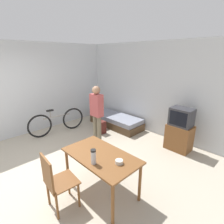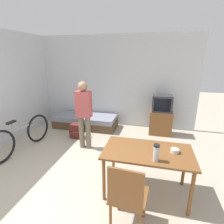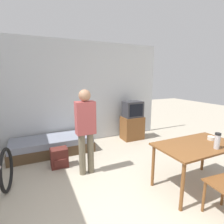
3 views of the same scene
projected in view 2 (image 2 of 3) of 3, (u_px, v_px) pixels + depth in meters
The scene contains 12 objects.
ground_plane at pixel (47, 208), 2.50m from camera, with size 20.00×20.00×0.00m, color #B2A893.
wall_back at pixel (109, 82), 5.34m from camera, with size 5.20×0.06×2.70m.
wall_left at pixel (4, 89), 4.18m from camera, with size 0.06×4.47×2.70m.
daybed at pixel (86, 121), 5.37m from camera, with size 1.88×0.76×0.37m.
tv at pixel (161, 116), 4.80m from camera, with size 0.60×0.43×1.10m.
dining_table at pixel (147, 156), 2.62m from camera, with size 1.31×0.74×0.74m.
wooden_chair at pixel (127, 196), 2.01m from camera, with size 0.47×0.47×0.96m.
bicycle at pixel (21, 136), 3.95m from camera, with size 0.25×1.74×0.78m.
person_standing at pixel (84, 111), 3.93m from camera, with size 0.34×0.21×1.57m.
thermos_flask at pixel (156, 152), 2.30m from camera, with size 0.08×0.08×0.24m.
mate_bowl at pixel (175, 151), 2.53m from camera, with size 0.12×0.12×0.06m.
backpack at pixel (77, 131), 4.66m from camera, with size 0.33×0.27×0.39m.
Camera 2 is at (1.36, -1.70, 2.06)m, focal length 28.00 mm.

